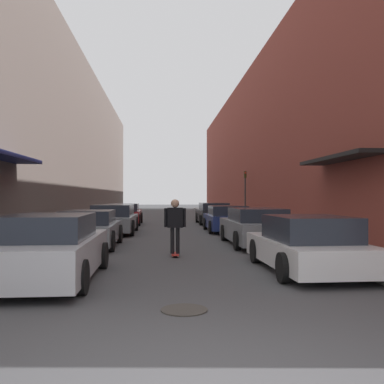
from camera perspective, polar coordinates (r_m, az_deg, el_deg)
ground at (r=25.25m, az=-3.05°, el=-4.40°), size 117.57×117.57×0.00m
curb_strip_left at (r=30.87m, az=-11.97°, el=-3.57°), size 1.80×53.44×0.12m
curb_strip_right at (r=31.00m, az=5.50°, el=-3.57°), size 1.80×53.44×0.12m
building_row_left at (r=31.59m, az=-17.20°, el=6.47°), size 4.90×53.44×11.09m
building_row_right at (r=31.76m, az=10.68°, el=5.96°), size 4.90×53.44×10.58m
parked_car_left_0 at (r=9.12m, az=-18.40°, el=-7.20°), size 1.92×4.38×1.34m
parked_car_left_1 at (r=14.68m, az=-13.58°, el=-4.84°), size 1.94×4.03×1.23m
parked_car_left_2 at (r=19.84m, az=-10.40°, el=-3.61°), size 2.04×4.63×1.31m
parked_car_left_3 at (r=25.74m, az=-8.93°, el=-2.95°), size 1.95×4.27×1.25m
parked_car_right_0 at (r=10.04m, az=15.12°, el=-6.85°), size 1.97×4.14×1.26m
parked_car_right_1 at (r=15.08m, az=8.48°, el=-4.65°), size 1.98×4.68×1.28m
parked_car_right_2 at (r=20.56m, az=4.71°, el=-3.62°), size 2.02×4.09×1.24m
parked_car_right_3 at (r=26.17m, az=2.87°, el=-2.89°), size 1.94×4.47×1.28m
skateboarder at (r=12.14m, az=-2.28°, el=-3.93°), size 0.62×0.78×1.61m
manhole_cover at (r=6.61m, az=-1.05°, el=-15.43°), size 0.70×0.70×0.02m
traffic_light at (r=29.37m, az=7.10°, el=0.35°), size 0.16×0.22×3.27m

